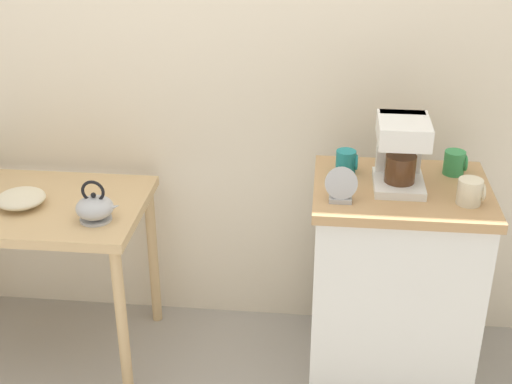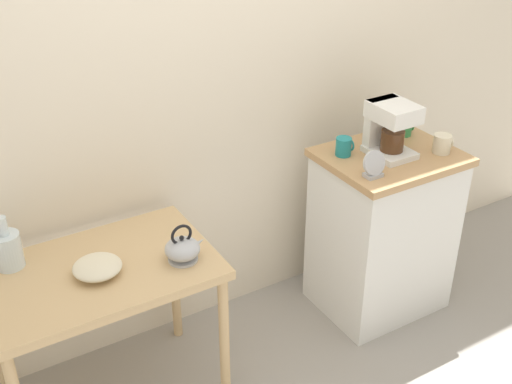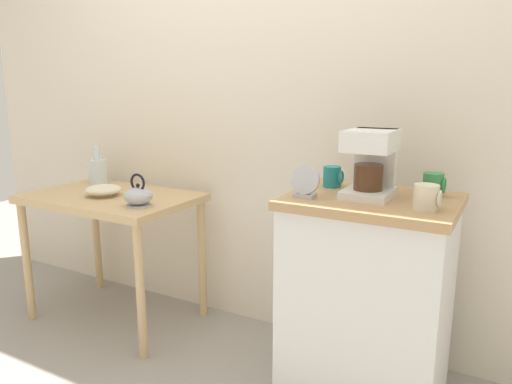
# 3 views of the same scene
# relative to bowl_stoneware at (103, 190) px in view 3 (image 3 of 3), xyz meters

# --- Properties ---
(ground_plane) EXTENTS (8.00, 8.00, 0.00)m
(ground_plane) POSITION_rel_bowl_stoneware_xyz_m (0.76, 0.02, -0.76)
(ground_plane) COLOR gray
(back_wall) EXTENTS (4.40, 0.10, 2.80)m
(back_wall) POSITION_rel_bowl_stoneware_xyz_m (0.86, 0.44, 0.64)
(back_wall) COLOR beige
(back_wall) RESTS_ON ground_plane
(wooden_table) EXTENTS (0.92, 0.59, 0.72)m
(wooden_table) POSITION_rel_bowl_stoneware_xyz_m (0.01, 0.04, -0.12)
(wooden_table) COLOR tan
(wooden_table) RESTS_ON ground_plane
(kitchen_counter) EXTENTS (0.64, 0.52, 0.88)m
(kitchen_counter) POSITION_rel_bowl_stoneware_xyz_m (1.47, -0.00, -0.31)
(kitchen_counter) COLOR white
(kitchen_counter) RESTS_ON ground_plane
(bowl_stoneware) EXTENTS (0.19, 0.19, 0.06)m
(bowl_stoneware) POSITION_rel_bowl_stoneware_xyz_m (0.00, 0.00, 0.00)
(bowl_stoneware) COLOR beige
(bowl_stoneware) RESTS_ON wooden_table
(teakettle) EXTENTS (0.17, 0.14, 0.17)m
(teakettle) POSITION_rel_bowl_stoneware_xyz_m (0.33, -0.08, 0.02)
(teakettle) COLOR #B2B5BA
(teakettle) RESTS_ON wooden_table
(glass_carafe_vase) EXTENTS (0.11, 0.11, 0.23)m
(glass_carafe_vase) POSITION_rel_bowl_stoneware_xyz_m (-0.28, 0.23, 0.05)
(glass_carafe_vase) COLOR silver
(glass_carafe_vase) RESTS_ON wooden_table
(coffee_maker) EXTENTS (0.18, 0.22, 0.26)m
(coffee_maker) POSITION_rel_bowl_stoneware_xyz_m (1.45, 0.01, 0.27)
(coffee_maker) COLOR white
(coffee_maker) RESTS_ON kitchen_counter
(mug_small_cream) EXTENTS (0.09, 0.09, 0.09)m
(mug_small_cream) POSITION_rel_bowl_stoneware_xyz_m (1.68, -0.12, 0.17)
(mug_small_cream) COLOR beige
(mug_small_cream) RESTS_ON kitchen_counter
(mug_tall_green) EXTENTS (0.09, 0.08, 0.09)m
(mug_tall_green) POSITION_rel_bowl_stoneware_xyz_m (1.67, 0.13, 0.17)
(mug_tall_green) COLOR #338C4C
(mug_tall_green) RESTS_ON kitchen_counter
(mug_dark_teal) EXTENTS (0.08, 0.08, 0.09)m
(mug_dark_teal) POSITION_rel_bowl_stoneware_xyz_m (1.26, 0.10, 0.17)
(mug_dark_teal) COLOR teal
(mug_dark_teal) RESTS_ON kitchen_counter
(table_clock) EXTENTS (0.11, 0.06, 0.13)m
(table_clock) POSITION_rel_bowl_stoneware_xyz_m (1.24, -0.14, 0.18)
(table_clock) COLOR #B2B5BA
(table_clock) RESTS_ON kitchen_counter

